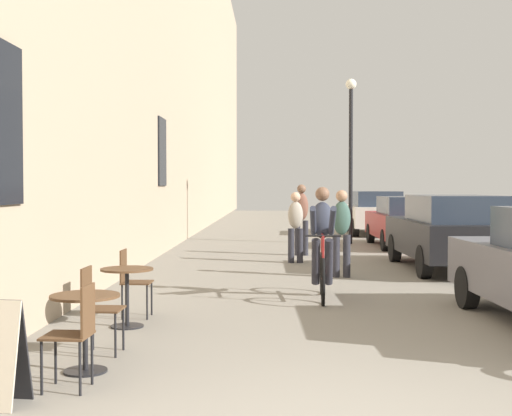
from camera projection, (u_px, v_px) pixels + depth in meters
cafe_table_near at (85, 316)px, 6.35m from camera, size 0.64×0.64×0.72m
cafe_chair_near_toward_street at (96, 303)px, 7.05m from camera, size 0.39×0.39×0.89m
cafe_chair_near_toward_wall at (76, 329)px, 5.79m from camera, size 0.40×0.40×0.89m
cafe_table_mid at (127, 285)px, 8.38m from camera, size 0.64×0.64×0.72m
cafe_chair_mid_toward_street at (131, 278)px, 9.00m from camera, size 0.38×0.38×0.89m
cyclist_on_bicycle at (322, 245)px, 10.57m from camera, size 0.52×1.76×1.74m
pedestrian_near at (342, 228)px, 12.95m from camera, size 0.34×0.24×1.65m
pedestrian_mid at (296, 223)px, 15.40m from camera, size 0.36×0.27×1.59m
pedestrian_far at (301, 215)px, 17.07m from camera, size 0.35×0.25×1.77m
street_lamp at (351, 139)px, 20.38m from camera, size 0.32×0.32×4.90m
parked_car_second at (449, 231)px, 14.10m from camera, size 1.88×4.35×1.54m
parked_car_third at (405, 221)px, 19.40m from camera, size 1.73×4.04×1.43m
parked_car_fourth at (375, 212)px, 24.64m from camera, size 1.90×4.37×1.54m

